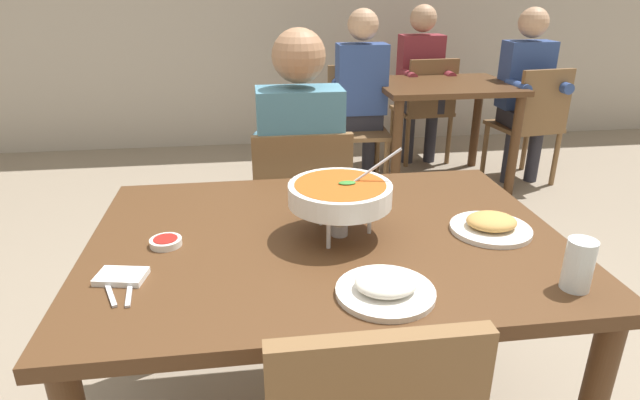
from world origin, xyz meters
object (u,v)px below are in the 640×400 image
(chair_bg_left, at_px, (356,120))
(diner_main, at_px, (299,160))
(dining_table_main, at_px, (327,264))
(rice_plate, at_px, (386,287))
(chair_bg_middle, at_px, (426,104))
(patron_bg_right, at_px, (527,86))
(sauce_dish, at_px, (166,242))
(patron_bg_middle, at_px, (421,75))
(chair_bg_right, at_px, (532,120))
(patron_bg_left, at_px, (360,88))
(appetizer_plate, at_px, (491,225))
(dining_table_far, at_px, (443,102))
(chair_diner_main, at_px, (301,212))
(curry_bowl, at_px, (340,194))
(drink_glass, at_px, (578,267))

(chair_bg_left, bearing_deg, diner_main, -109.92)
(dining_table_main, height_order, rice_plate, rice_plate)
(chair_bg_middle, distance_m, patron_bg_right, 0.83)
(diner_main, relative_size, sauce_dish, 14.56)
(sauce_dish, height_order, patron_bg_middle, patron_bg_middle)
(chair_bg_left, distance_m, chair_bg_right, 1.34)
(chair_bg_right, bearing_deg, patron_bg_left, 172.05)
(dining_table_main, distance_m, patron_bg_middle, 3.23)
(sauce_dish, xyz_separation_m, chair_bg_right, (2.38, 2.27, -0.28))
(dining_table_main, distance_m, appetizer_plate, 0.51)
(dining_table_far, bearing_deg, chair_diner_main, -127.72)
(rice_plate, xyz_separation_m, chair_bg_middle, (1.20, 3.24, -0.29))
(sauce_dish, xyz_separation_m, patron_bg_middle, (1.72, 2.98, -0.05))
(dining_table_main, xyz_separation_m, patron_bg_middle, (1.25, 2.98, 0.07))
(sauce_dish, distance_m, patron_bg_left, 2.68)
(rice_plate, bearing_deg, chair_bg_right, 55.01)
(diner_main, xyz_separation_m, sauce_dish, (-0.46, -0.82, 0.05))
(dining_table_far, bearing_deg, patron_bg_right, -0.53)
(chair_bg_middle, bearing_deg, chair_diner_main, -121.46)
(dining_table_far, bearing_deg, dining_table_main, -117.47)
(dining_table_far, bearing_deg, appetizer_plate, -107.18)
(chair_bg_left, bearing_deg, curry_bowl, -102.74)
(drink_glass, bearing_deg, curry_bowl, 144.70)
(rice_plate, distance_m, chair_bg_middle, 3.47)
(patron_bg_left, bearing_deg, dining_table_main, -104.10)
(curry_bowl, distance_m, chair_bg_right, 2.98)
(drink_glass, xyz_separation_m, patron_bg_left, (0.06, 2.82, -0.09))
(chair_diner_main, height_order, drink_glass, drink_glass)
(patron_bg_right, bearing_deg, drink_glass, -115.90)
(dining_table_far, bearing_deg, drink_glass, -103.96)
(chair_bg_right, bearing_deg, dining_table_far, 169.29)
(dining_table_main, bearing_deg, chair_bg_middle, 65.96)
(patron_bg_right, bearing_deg, diner_main, -140.39)
(sauce_dish, relative_size, patron_bg_right, 0.07)
(chair_bg_middle, xyz_separation_m, patron_bg_right, (0.61, -0.51, 0.24))
(curry_bowl, distance_m, sauce_dish, 0.51)
(dining_table_main, relative_size, chair_bg_right, 1.54)
(chair_bg_left, xyz_separation_m, chair_bg_middle, (0.70, 0.44, 0.00))
(dining_table_far, distance_m, patron_bg_right, 0.66)
(appetizer_plate, bearing_deg, drink_glass, -78.69)
(curry_bowl, xyz_separation_m, chair_bg_left, (0.56, 2.46, -0.40))
(dining_table_main, bearing_deg, chair_diner_main, 90.00)
(drink_glass, height_order, chair_bg_middle, drink_glass)
(curry_bowl, bearing_deg, diner_main, 92.58)
(appetizer_plate, relative_size, chair_bg_left, 0.27)
(diner_main, distance_m, curry_bowl, 0.84)
(curry_bowl, bearing_deg, appetizer_plate, -4.86)
(chair_diner_main, bearing_deg, diner_main, 90.00)
(chair_bg_left, bearing_deg, rice_plate, -100.19)
(appetizer_plate, distance_m, chair_bg_left, 2.52)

